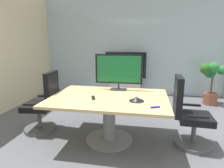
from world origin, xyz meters
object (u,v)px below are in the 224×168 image
at_px(wall_display_unit, 125,81).
at_px(conference_phone, 137,99).
at_px(tv_monitor, 119,70).
at_px(potted_plant, 211,79).
at_px(office_chair_left, 44,107).
at_px(remote_control, 93,98).
at_px(conference_table, 109,108).
at_px(office_chair_right, 188,118).

height_order(wall_display_unit, conference_phone, wall_display_unit).
height_order(tv_monitor, wall_display_unit, tv_monitor).
bearing_deg(potted_plant, wall_display_unit, 170.16).
height_order(tv_monitor, conference_phone, tv_monitor).
xyz_separation_m(potted_plant, conference_phone, (-1.76, -2.50, 0.11)).
relative_size(office_chair_left, remote_control, 6.41).
distance_m(conference_table, remote_control, 0.32).
bearing_deg(tv_monitor, office_chair_left, -165.28).
distance_m(office_chair_right, conference_phone, 0.88).
distance_m(conference_table, office_chair_left, 1.23).
bearing_deg(conference_phone, potted_plant, 54.90).
xyz_separation_m(conference_table, office_chair_right, (1.22, 0.08, -0.11)).
xyz_separation_m(office_chair_left, potted_plant, (3.42, 2.22, 0.21)).
distance_m(office_chair_left, office_chair_right, 2.45).
bearing_deg(office_chair_right, tv_monitor, 73.04).
height_order(potted_plant, conference_phone, potted_plant).
distance_m(wall_display_unit, conference_phone, 2.96).
height_order(office_chair_right, conference_phone, office_chair_right).
bearing_deg(conference_phone, office_chair_right, 16.44).
relative_size(conference_table, potted_plant, 1.64).
bearing_deg(wall_display_unit, tv_monitor, -86.50).
bearing_deg(tv_monitor, conference_phone, -60.53).
xyz_separation_m(conference_table, wall_display_unit, (-0.06, 2.74, -0.12)).
distance_m(office_chair_right, tv_monitor, 1.37).
height_order(office_chair_left, remote_control, office_chair_left).
bearing_deg(potted_plant, conference_table, -133.09).
bearing_deg(wall_display_unit, conference_phone, -80.32).
bearing_deg(office_chair_left, wall_display_unit, 149.84).
xyz_separation_m(office_chair_right, conference_phone, (-0.78, -0.23, 0.32)).
relative_size(office_chair_right, tv_monitor, 1.30).
bearing_deg(tv_monitor, conference_table, -99.93).
distance_m(tv_monitor, potted_plant, 2.86).
bearing_deg(conference_table, conference_phone, -19.35).
bearing_deg(remote_control, tv_monitor, 43.70).
bearing_deg(office_chair_left, conference_table, 77.81).
bearing_deg(wall_display_unit, remote_control, -93.33).
height_order(office_chair_left, office_chair_right, same).
xyz_separation_m(office_chair_left, office_chair_right, (2.45, -0.05, 0.00)).
xyz_separation_m(wall_display_unit, conference_phone, (0.49, -2.89, 0.34)).
height_order(wall_display_unit, remote_control, wall_display_unit).
bearing_deg(conference_table, tv_monitor, 80.07).
height_order(tv_monitor, remote_control, tv_monitor).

